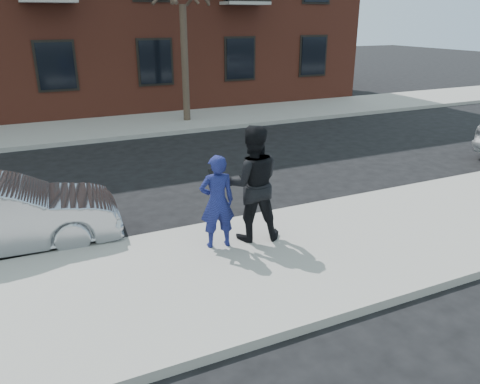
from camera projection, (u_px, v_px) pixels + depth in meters
name	position (u px, v px, depth m)	size (l,w,h in m)	color
ground	(143.00, 289.00, 7.20)	(100.00, 100.00, 0.00)	black
near_sidewalk	(146.00, 293.00, 6.96)	(50.00, 3.50, 0.15)	#9B9892
near_curb	(121.00, 243.00, 8.49)	(50.00, 0.10, 0.15)	#999691
far_sidewalk	(65.00, 132.00, 16.72)	(50.00, 3.50, 0.15)	#9B9892
far_curb	(71.00, 143.00, 15.20)	(50.00, 0.10, 0.15)	#999691
man_hoodie	(217.00, 202.00, 7.95)	(0.66, 0.53, 1.66)	navy
man_peacoat	(252.00, 184.00, 8.18)	(1.19, 1.04, 2.08)	black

